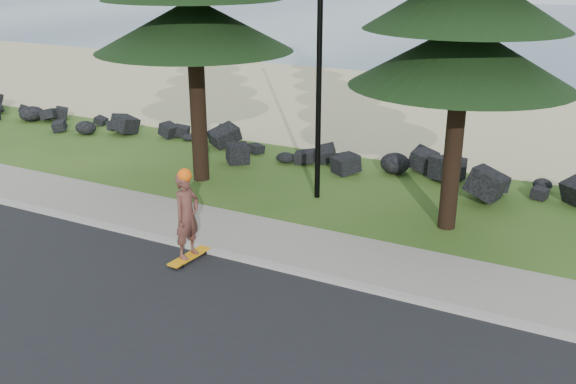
# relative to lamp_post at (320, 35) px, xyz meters

# --- Properties ---
(ground) EXTENTS (160.00, 160.00, 0.00)m
(ground) POSITION_rel_lamp_post_xyz_m (0.00, -3.20, -4.13)
(ground) COLOR #305119
(ground) RESTS_ON ground
(road) EXTENTS (160.00, 7.00, 0.02)m
(road) POSITION_rel_lamp_post_xyz_m (0.00, -7.70, -4.12)
(road) COLOR black
(road) RESTS_ON ground
(kerb) EXTENTS (160.00, 0.20, 0.10)m
(kerb) POSITION_rel_lamp_post_xyz_m (0.00, -4.10, -4.08)
(kerb) COLOR #A7A197
(kerb) RESTS_ON ground
(sidewalk) EXTENTS (160.00, 2.00, 0.08)m
(sidewalk) POSITION_rel_lamp_post_xyz_m (0.00, -3.00, -4.09)
(sidewalk) COLOR gray
(sidewalk) RESTS_ON ground
(beach_sand) EXTENTS (160.00, 15.00, 0.01)m
(beach_sand) POSITION_rel_lamp_post_xyz_m (0.00, 11.30, -4.13)
(beach_sand) COLOR #D0BE8A
(beach_sand) RESTS_ON ground
(ocean) EXTENTS (160.00, 58.00, 0.01)m
(ocean) POSITION_rel_lamp_post_xyz_m (0.00, 47.80, -4.13)
(ocean) COLOR #3D5876
(ocean) RESTS_ON ground
(seawall_boulders) EXTENTS (60.00, 2.40, 1.10)m
(seawall_boulders) POSITION_rel_lamp_post_xyz_m (0.00, 2.40, -4.13)
(seawall_boulders) COLOR black
(seawall_boulders) RESTS_ON ground
(lamp_post) EXTENTS (0.25, 0.14, 8.14)m
(lamp_post) POSITION_rel_lamp_post_xyz_m (0.00, 0.00, 0.00)
(lamp_post) COLOR black
(lamp_post) RESTS_ON ground
(skateboarder) EXTENTS (0.49, 1.09, 1.99)m
(skateboarder) POSITION_rel_lamp_post_xyz_m (-0.76, -4.60, -3.13)
(skateboarder) COLOR orange
(skateboarder) RESTS_ON ground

